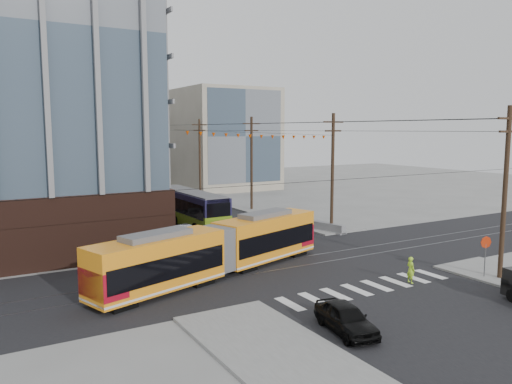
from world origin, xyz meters
The scene contains 15 objects.
ground centered at (0.00, 0.00, 0.00)m, with size 160.00×160.00×0.00m, color slate.
bg_bldg_ne_near centered at (16.00, 48.00, 8.00)m, with size 14.00×14.00×16.00m, color gray.
bg_bldg_nw_far centered at (-14.00, 72.00, 10.00)m, with size 16.00×18.00×20.00m, color gray.
bg_bldg_ne_far centered at (18.00, 68.00, 7.00)m, with size 16.00×16.00×14.00m, color #8C99A5.
utility_pole_near centered at (8.50, -6.00, 5.50)m, with size 0.30×0.30×11.00m, color black.
utility_pole_far centered at (8.50, 56.00, 5.50)m, with size 0.30×0.30×11.00m, color black.
streetcar centered at (-6.68, 3.88, 1.75)m, with size 18.20×2.56×3.51m, color orange, non-canonical shape.
city_bus centered at (-1.50, 20.90, 1.78)m, with size 2.72×12.57×3.56m, color #1B193A, non-canonical shape.
black_sedan centered at (-5.46, -7.48, 0.70)m, with size 1.65×4.11×1.40m, color black.
parked_car_silver centered at (-5.57, 13.96, 0.82)m, with size 1.73×4.95×1.63m, color #A2A7AF.
parked_car_white centered at (-5.30, 20.12, 0.65)m, with size 1.83×4.50×1.30m, color silver.
parked_car_grey centered at (-5.49, 22.46, 0.74)m, with size 2.45×5.31×1.48m, color slate.
pedestrian centered at (3.05, -3.61, 0.83)m, with size 0.61×0.40×1.67m, color #A6E129.
stop_sign centered at (7.85, -5.35, 1.30)m, with size 0.79×0.79×2.59m, color #B22609, non-canonical shape.
jersey_barrier centered at (8.30, 11.69, 0.43)m, with size 0.97×4.33×0.87m, color slate.
Camera 1 is at (-20.48, -24.87, 9.53)m, focal length 35.00 mm.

